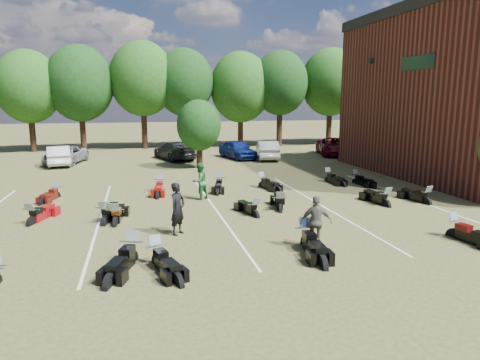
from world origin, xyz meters
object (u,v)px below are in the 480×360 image
object	(u,v)px
person_black	(178,209)
car_4	(238,149)
motorcycle_7	(32,225)
person_green	(200,181)
motorcycle_3	(157,265)
person_grey	(316,222)
motorcycle_14	(57,198)

from	to	relation	value
person_black	car_4	bearing A→B (deg)	23.20
person_black	motorcycle_7	xyz separation A→B (m)	(-5.59, 2.61, -0.97)
person_green	motorcycle_3	bearing A→B (deg)	40.74
person_green	car_4	bearing A→B (deg)	-142.72
person_black	motorcycle_3	bearing A→B (deg)	-155.09
motorcycle_7	motorcycle_3	bearing A→B (deg)	149.65
car_4	person_grey	size ratio (longest dim) A/B	2.53
motorcycle_7	person_grey	bearing A→B (deg)	171.87
motorcycle_3	motorcycle_14	size ratio (longest dim) A/B	1.11
person_black	motorcycle_14	xyz separation A→B (m)	(-5.46, 7.46, -0.97)
person_grey	person_black	bearing A→B (deg)	-14.29
motorcycle_3	motorcycle_14	xyz separation A→B (m)	(-4.55, 10.35, 0.00)
person_black	person_green	world-z (taller)	person_black
car_4	motorcycle_3	bearing A→B (deg)	-122.94
person_black	motorcycle_7	bearing A→B (deg)	107.41
person_black	person_grey	distance (m)	5.07
car_4	motorcycle_3	size ratio (longest dim) A/B	2.01
car_4	person_grey	bearing A→B (deg)	-110.24
motorcycle_14	motorcycle_7	bearing A→B (deg)	-74.21
person_black	motorcycle_3	xyz separation A→B (m)	(-0.91, -2.89, -0.97)
person_black	person_green	size ratio (longest dim) A/B	1.06
person_grey	motorcycle_3	xyz separation A→B (m)	(-5.29, -0.34, -0.89)
person_grey	person_green	bearing A→B (deg)	-54.83
person_black	person_grey	world-z (taller)	person_black
car_4	person_green	bearing A→B (deg)	-124.20
person_green	motorcycle_7	xyz separation A→B (m)	(-7.19, -2.81, -0.92)
car_4	person_grey	distance (m)	22.25
person_black	person_grey	bearing A→B (deg)	-77.78
car_4	motorcycle_3	distance (m)	23.76
motorcycle_3	motorcycle_14	distance (m)	11.31
car_4	motorcycle_7	size ratio (longest dim) A/B	2.01
motorcycle_7	motorcycle_14	world-z (taller)	motorcycle_7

